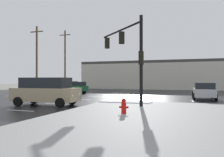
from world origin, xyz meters
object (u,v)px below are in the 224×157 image
traffic_signal_mast (128,48)px  fire_hydrant (124,106)px  sedan_silver (204,91)px  utility_pole_far (37,58)px  suv_tan (46,91)px  sedan_green (72,87)px  sedan_black (69,86)px  utility_pole_distant (65,59)px

traffic_signal_mast → fire_hydrant: (1.06, -4.83, -3.69)m
sedan_silver → utility_pole_far: bearing=74.0°
sedan_silver → suv_tan: (-11.17, -8.97, 0.24)m
sedan_green → utility_pole_far: utility_pole_far is taller
sedan_black → utility_pole_far: 7.26m
sedan_black → utility_pole_distant: bearing=-141.2°
sedan_silver → sedan_black: 23.62m
sedan_green → utility_pole_distant: bearing=-48.2°
suv_tan → utility_pole_far: size_ratio=0.50×
sedan_silver → utility_pole_far: size_ratio=0.46×
traffic_signal_mast → sedan_silver: (5.50, 6.95, -3.37)m
suv_tan → utility_pole_distant: utility_pole_distant is taller
sedan_black → sedan_green: 8.04m
sedan_silver → utility_pole_far: (-23.28, 6.04, 4.34)m
utility_pole_distant → sedan_black: bearing=-48.6°
traffic_signal_mast → utility_pole_far: utility_pole_far is taller
fire_hydrant → suv_tan: bearing=157.3°
traffic_signal_mast → utility_pole_far: (-17.78, 12.99, 0.97)m
fire_hydrant → suv_tan: size_ratio=0.16×
fire_hydrant → utility_pole_distant: (-18.49, 25.54, 5.10)m
utility_pole_distant → sedan_green: bearing=-54.8°
fire_hydrant → utility_pole_far: size_ratio=0.08×
sedan_black → utility_pole_far: bearing=-28.4°
suv_tan → utility_pole_distant: 25.99m
sedan_silver → sedan_black: (-20.75, 11.28, 0.00)m
utility_pole_distant → suv_tan: bearing=-62.6°
traffic_signal_mast → utility_pole_far: 22.04m
fire_hydrant → sedan_silver: 12.60m
suv_tan → utility_pole_distant: size_ratio=0.46×
utility_pole_distant → fire_hydrant: bearing=-54.1°
traffic_signal_mast → sedan_silver: bearing=-81.4°
traffic_signal_mast → sedan_silver: size_ratio=1.32×
traffic_signal_mast → sedan_black: 24.00m
sedan_green → utility_pole_distant: utility_pole_distant is taller
utility_pole_far → utility_pole_distant: size_ratio=0.92×
fire_hydrant → traffic_signal_mast: bearing=102.3°
utility_pole_distant → utility_pole_far: bearing=-92.6°
sedan_black → suv_tan: (9.58, -20.25, 0.24)m
sedan_silver → sedan_black: size_ratio=0.99×
fire_hydrant → utility_pole_far: utility_pole_far is taller
utility_pole_distant → sedan_silver: bearing=-31.0°
sedan_silver → sedan_green: (-16.41, 4.51, 0.00)m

